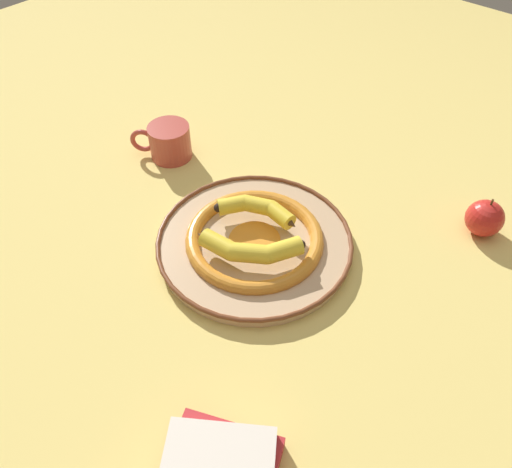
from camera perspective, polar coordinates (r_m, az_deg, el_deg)
name	(u,v)px	position (r m, az deg, el deg)	size (l,w,h in m)	color
ground_plane	(250,251)	(0.96, -0.74, -1.97)	(2.80, 2.80, 0.00)	#E5CC6B
decorative_bowl	(256,242)	(0.95, 0.00, -0.93)	(0.38, 0.38, 0.04)	tan
banana_a	(248,249)	(0.89, -0.86, -1.76)	(0.13, 0.18, 0.03)	yellow
banana_b	(258,209)	(0.96, 0.26, 2.90)	(0.09, 0.16, 0.03)	yellow
coffee_mug	(169,141)	(1.17, -9.95, 10.40)	(0.11, 0.12, 0.08)	#B24238
apple	(485,218)	(1.06, 24.66, 1.66)	(0.07, 0.07, 0.08)	red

